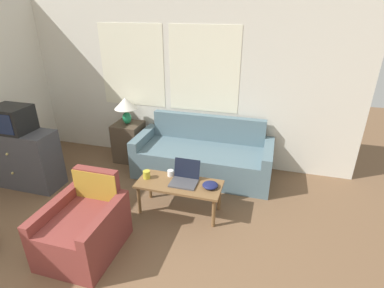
# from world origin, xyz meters

# --- Properties ---
(wall_back) EXTENTS (5.81, 0.06, 2.60)m
(wall_back) POSITION_xyz_m (-0.00, 3.91, 1.31)
(wall_back) COLOR silver
(wall_back) RESTS_ON ground_plane
(couch) EXTENTS (2.09, 0.85, 0.87)m
(couch) POSITION_xyz_m (0.65, 3.47, 0.27)
(couch) COLOR slate
(couch) RESTS_ON ground_plane
(armchair) EXTENTS (0.71, 0.84, 0.82)m
(armchair) POSITION_xyz_m (-0.18, 1.52, 0.27)
(armchair) COLOR brown
(armchair) RESTS_ON ground_plane
(tv_dresser) EXTENTS (1.09, 0.44, 0.86)m
(tv_dresser) POSITION_xyz_m (-1.81, 2.42, 0.43)
(tv_dresser) COLOR #424247
(tv_dresser) RESTS_ON ground_plane
(television) EXTENTS (0.51, 0.41, 0.35)m
(television) POSITION_xyz_m (-1.81, 2.42, 1.04)
(television) COLOR black
(television) RESTS_ON tv_dresser
(side_table) EXTENTS (0.45, 0.45, 0.66)m
(side_table) POSITION_xyz_m (-0.69, 3.58, 0.33)
(side_table) COLOR #4C3D2D
(side_table) RESTS_ON ground_plane
(table_lamp) EXTENTS (0.37, 0.37, 0.44)m
(table_lamp) POSITION_xyz_m (-0.69, 3.58, 0.97)
(table_lamp) COLOR #1E8451
(table_lamp) RESTS_ON side_table
(coffee_table) EXTENTS (1.07, 0.45, 0.42)m
(coffee_table) POSITION_xyz_m (0.59, 2.42, 0.37)
(coffee_table) COLOR brown
(coffee_table) RESTS_ON ground_plane
(laptop) EXTENTS (0.33, 0.32, 0.26)m
(laptop) POSITION_xyz_m (0.65, 2.48, 0.48)
(laptop) COLOR #47474C
(laptop) RESTS_ON coffee_table
(cup_navy) EXTENTS (0.08, 0.08, 0.08)m
(cup_navy) POSITION_xyz_m (0.43, 2.56, 0.46)
(cup_navy) COLOR white
(cup_navy) RESTS_ON coffee_table
(cup_yellow) EXTENTS (0.09, 0.09, 0.11)m
(cup_yellow) POSITION_xyz_m (0.15, 2.42, 0.47)
(cup_yellow) COLOR gold
(cup_yellow) RESTS_ON coffee_table
(snack_bowl) EXTENTS (0.19, 0.19, 0.06)m
(snack_bowl) POSITION_xyz_m (0.99, 2.44, 0.45)
(snack_bowl) COLOR #191E4C
(snack_bowl) RESTS_ON coffee_table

